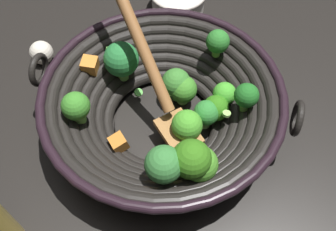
# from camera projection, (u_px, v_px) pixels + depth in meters

# --- Properties ---
(ground_plane) EXTENTS (4.00, 4.00, 0.00)m
(ground_plane) POSITION_uv_depth(u_px,v_px,m) (163.00, 125.00, 0.65)
(ground_plane) COLOR black
(wok) EXTENTS (0.37, 0.37, 0.23)m
(wok) POSITION_uv_depth(u_px,v_px,m) (163.00, 104.00, 0.59)
(wok) COLOR black
(wok) RESTS_ON ground
(garlic_bulb) EXTENTS (0.04, 0.04, 0.04)m
(garlic_bulb) POSITION_uv_depth(u_px,v_px,m) (41.00, 53.00, 0.71)
(garlic_bulb) COLOR silver
(garlic_bulb) RESTS_ON ground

